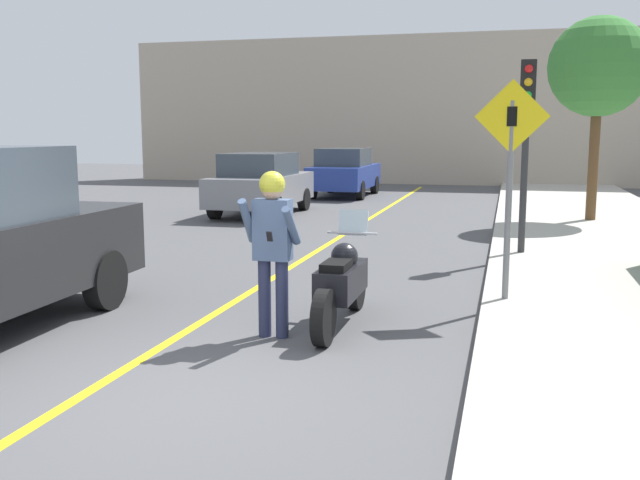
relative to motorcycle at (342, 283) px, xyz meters
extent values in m
plane|color=#4C4C4F|center=(-1.04, -2.53, -0.50)|extent=(80.00, 80.00, 0.00)
cube|color=yellow|center=(-1.64, 3.47, -0.50)|extent=(0.12, 36.00, 0.01)
cube|color=#B2A38E|center=(-1.04, 23.47, 2.66)|extent=(28.00, 1.20, 6.32)
cylinder|color=black|center=(0.00, -0.83, -0.20)|extent=(0.14, 0.61, 0.61)
cylinder|color=black|center=(0.00, 0.81, -0.20)|extent=(0.14, 0.61, 0.61)
cube|color=black|center=(0.00, -0.01, 0.03)|extent=(0.40, 1.13, 0.36)
sphere|color=black|center=(0.00, 0.14, 0.29)|extent=(0.32, 0.32, 0.32)
cube|color=black|center=(0.00, -0.27, 0.25)|extent=(0.28, 0.48, 0.10)
cylinder|color=silver|center=(0.00, 0.56, 0.51)|extent=(0.62, 0.03, 0.03)
cube|color=silver|center=(0.00, 0.63, 0.63)|extent=(0.36, 0.12, 0.31)
cylinder|color=#282D4C|center=(-0.72, -0.64, -0.07)|extent=(0.14, 0.14, 0.86)
cylinder|color=#282D4C|center=(-0.52, -0.64, -0.07)|extent=(0.14, 0.14, 0.86)
cube|color=slate|center=(-0.62, -0.64, 0.69)|extent=(0.40, 0.22, 0.66)
cylinder|color=slate|center=(-0.87, -0.74, 0.79)|extent=(0.09, 0.40, 0.51)
cylinder|color=slate|center=(-0.37, -0.76, 0.76)|extent=(0.09, 0.46, 0.46)
sphere|color=tan|center=(-0.62, -0.64, 1.13)|extent=(0.24, 0.24, 0.24)
sphere|color=gold|center=(-0.62, -0.64, 1.18)|extent=(0.28, 0.28, 0.28)
cube|color=black|center=(-0.56, -0.92, 0.66)|extent=(0.06, 0.05, 0.11)
cylinder|color=black|center=(-3.07, -0.02, -0.12)|extent=(0.24, 0.76, 0.76)
cylinder|color=slate|center=(1.84, 1.33, 0.87)|extent=(0.08, 0.08, 2.49)
cube|color=yellow|center=(1.84, 1.31, 1.93)|extent=(0.91, 0.02, 0.91)
cube|color=black|center=(1.84, 1.30, 1.93)|extent=(0.12, 0.01, 0.24)
cylinder|color=#2D2D30|center=(2.09, 5.08, 1.29)|extent=(0.12, 0.12, 3.32)
cube|color=black|center=(2.09, 5.06, 2.57)|extent=(0.26, 0.22, 0.76)
sphere|color=red|center=(2.09, 4.94, 2.79)|extent=(0.14, 0.14, 0.14)
sphere|color=gold|center=(2.09, 4.94, 2.57)|extent=(0.14, 0.14, 0.14)
sphere|color=green|center=(2.09, 4.94, 2.35)|extent=(0.14, 0.14, 0.14)
cylinder|color=brown|center=(3.78, 10.41, 1.03)|extent=(0.24, 0.24, 2.81)
sphere|color=#387A33|center=(3.78, 10.41, 3.26)|extent=(2.34, 2.34, 2.34)
cylinder|color=black|center=(-5.52, 11.81, -0.18)|extent=(0.22, 0.64, 0.64)
cylinder|color=black|center=(-3.86, 11.81, -0.18)|extent=(0.22, 0.64, 0.64)
cylinder|color=black|center=(-5.52, 9.20, -0.18)|extent=(0.22, 0.64, 0.64)
cylinder|color=black|center=(-3.86, 9.20, -0.18)|extent=(0.22, 0.64, 0.64)
cube|color=gray|center=(-4.69, 10.50, 0.20)|extent=(1.80, 4.20, 0.76)
cube|color=#38424C|center=(-4.69, 10.34, 0.88)|extent=(1.58, 2.18, 0.60)
cylinder|color=black|center=(-4.57, 17.89, -0.18)|extent=(0.22, 0.64, 0.64)
cylinder|color=black|center=(-2.92, 17.89, -0.18)|extent=(0.22, 0.64, 0.64)
cylinder|color=black|center=(-4.57, 15.29, -0.18)|extent=(0.22, 0.64, 0.64)
cylinder|color=black|center=(-2.92, 15.29, -0.18)|extent=(0.22, 0.64, 0.64)
cube|color=navy|center=(-3.75, 16.59, 0.20)|extent=(1.80, 4.20, 0.76)
cube|color=#38424C|center=(-3.75, 16.42, 0.88)|extent=(1.58, 2.18, 0.60)
camera|label=1|loc=(1.83, -7.88, 1.74)|focal=40.00mm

